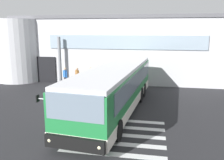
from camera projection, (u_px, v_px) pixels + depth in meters
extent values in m
cube|color=#232326|center=(98.00, 105.00, 15.51)|extent=(80.00, 90.00, 0.02)
cube|color=silver|center=(111.00, 154.00, 9.38)|extent=(4.40, 0.36, 0.01)
cube|color=silver|center=(115.00, 144.00, 10.25)|extent=(4.40, 0.36, 0.01)
cube|color=silver|center=(118.00, 135.00, 11.11)|extent=(4.40, 0.36, 0.01)
cube|color=silver|center=(121.00, 127.00, 11.98)|extent=(4.40, 0.36, 0.01)
cube|color=silver|center=(123.00, 121.00, 12.84)|extent=(4.40, 0.36, 0.01)
cube|color=#B7B7BC|center=(123.00, 47.00, 26.44)|extent=(19.70, 12.00, 5.82)
cube|color=#56565B|center=(123.00, 19.00, 25.81)|extent=(19.90, 12.20, 0.30)
cylinder|color=#B7B7BC|center=(19.00, 50.00, 22.78)|extent=(4.40, 4.40, 5.82)
cube|color=black|center=(47.00, 70.00, 22.08)|extent=(1.80, 0.16, 2.40)
cube|color=#8C9EAD|center=(125.00, 42.00, 20.27)|extent=(13.70, 0.10, 1.20)
cylinder|color=slate|center=(60.00, 61.00, 21.09)|extent=(0.28, 0.28, 4.25)
cube|color=#1E7238|center=(114.00, 88.00, 14.05)|extent=(3.68, 11.32, 2.15)
cube|color=silver|center=(114.00, 101.00, 14.21)|extent=(3.73, 11.36, 0.55)
cube|color=silver|center=(114.00, 69.00, 13.80)|extent=(3.56, 11.11, 0.20)
cube|color=slate|center=(75.00, 107.00, 8.75)|extent=(2.35, 0.36, 1.05)
cube|color=slate|center=(137.00, 80.00, 13.87)|extent=(1.06, 9.87, 0.95)
cube|color=slate|center=(96.00, 78.00, 14.58)|extent=(1.06, 9.87, 0.95)
cube|color=black|center=(74.00, 98.00, 8.67)|extent=(2.15, 0.32, 0.28)
cube|color=black|center=(74.00, 144.00, 8.92)|extent=(2.46, 0.45, 0.52)
sphere|color=beige|center=(100.00, 147.00, 8.60)|extent=(0.18, 0.18, 0.18)
sphere|color=beige|center=(50.00, 140.00, 9.15)|extent=(0.18, 0.18, 0.18)
cylinder|color=#B7B7BF|center=(42.00, 99.00, 9.31)|extent=(0.40, 0.09, 0.05)
cube|color=black|center=(38.00, 98.00, 9.37)|extent=(0.06, 0.20, 0.28)
cylinder|color=black|center=(117.00, 130.00, 10.39)|extent=(0.40, 1.03, 1.00)
cylinder|color=black|center=(69.00, 125.00, 11.03)|extent=(0.40, 1.03, 1.00)
cylinder|color=black|center=(140.00, 95.00, 16.14)|extent=(0.40, 1.03, 1.00)
cylinder|color=black|center=(107.00, 92.00, 16.78)|extent=(0.40, 1.03, 1.00)
cylinder|color=black|center=(143.00, 90.00, 17.36)|extent=(0.40, 1.03, 1.00)
cylinder|color=black|center=(112.00, 88.00, 18.00)|extent=(0.40, 1.03, 1.00)
cylinder|color=#2D2D33|center=(66.00, 82.00, 20.40)|extent=(0.15, 0.15, 0.85)
cylinder|color=#2D2D33|center=(65.00, 82.00, 20.55)|extent=(0.15, 0.15, 0.85)
cube|color=#2659A5|center=(65.00, 74.00, 20.33)|extent=(0.44, 0.41, 0.58)
sphere|color=tan|center=(65.00, 69.00, 20.24)|extent=(0.23, 0.23, 0.23)
cylinder|color=#2659A5|center=(67.00, 75.00, 20.16)|extent=(0.09, 0.09, 0.55)
cylinder|color=#2659A5|center=(64.00, 74.00, 20.52)|extent=(0.09, 0.09, 0.55)
cylinder|color=#1E2338|center=(78.00, 82.00, 20.47)|extent=(0.15, 0.15, 0.85)
cylinder|color=#1E2338|center=(77.00, 81.00, 20.64)|extent=(0.15, 0.15, 0.85)
cube|color=#996633|center=(77.00, 74.00, 20.41)|extent=(0.42, 0.43, 0.58)
sphere|color=tan|center=(77.00, 69.00, 20.32)|extent=(0.23, 0.23, 0.23)
cylinder|color=#996633|center=(78.00, 75.00, 20.21)|extent=(0.09, 0.09, 0.55)
cylinder|color=#996633|center=(76.00, 74.00, 20.63)|extent=(0.09, 0.09, 0.55)
cylinder|color=#4C4233|center=(91.00, 81.00, 20.61)|extent=(0.15, 0.15, 0.85)
cylinder|color=#4C4233|center=(90.00, 81.00, 20.78)|extent=(0.15, 0.15, 0.85)
cube|color=silver|center=(91.00, 73.00, 20.54)|extent=(0.41, 0.43, 0.58)
sphere|color=tan|center=(90.00, 68.00, 20.45)|extent=(0.23, 0.23, 0.23)
cylinder|color=silver|center=(92.00, 74.00, 20.34)|extent=(0.09, 0.09, 0.55)
cylinder|color=silver|center=(89.00, 73.00, 20.76)|extent=(0.09, 0.09, 0.55)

